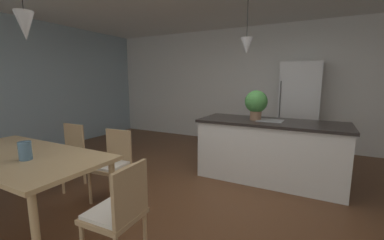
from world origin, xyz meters
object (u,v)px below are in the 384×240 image
at_px(potted_plant_on_island, 256,103).
at_px(vase_on_dining_table, 25,151).
at_px(chair_far_left, 67,153).
at_px(refrigerator, 299,108).
at_px(chair_far_right, 113,163).
at_px(dining_table, 19,161).
at_px(chair_kitchen_end, 118,212).
at_px(kitchen_island, 270,150).

distance_m(potted_plant_on_island, vase_on_dining_table, 2.92).
relative_size(chair_far_left, refrigerator, 0.47).
height_order(refrigerator, vase_on_dining_table, refrigerator).
distance_m(chair_far_right, potted_plant_on_island, 2.19).
bearing_deg(chair_far_right, potted_plant_on_island, 47.91).
xyz_separation_m(dining_table, chair_kitchen_end, (1.34, 0.00, -0.21)).
height_order(dining_table, chair_far_right, chair_far_right).
bearing_deg(potted_plant_on_island, kitchen_island, 0.00).
bearing_deg(refrigerator, chair_kitchen_end, -103.25).
bearing_deg(chair_far_left, dining_table, -62.21).
height_order(chair_far_right, kitchen_island, kitchen_island).
distance_m(dining_table, chair_far_left, 0.96).
xyz_separation_m(refrigerator, potted_plant_on_island, (-0.48, -1.73, 0.23)).
relative_size(chair_kitchen_end, refrigerator, 0.47).
height_order(kitchen_island, refrigerator, refrigerator).
xyz_separation_m(dining_table, refrigerator, (2.31, 4.11, 0.24)).
bearing_deg(chair_far_right, chair_kitchen_end, -42.41).
height_order(chair_far_left, chair_kitchen_end, same).
height_order(chair_far_right, vase_on_dining_table, vase_on_dining_table).
height_order(chair_kitchen_end, vase_on_dining_table, vase_on_dining_table).
bearing_deg(dining_table, refrigerator, 60.68).
relative_size(chair_far_right, vase_on_dining_table, 4.98).
xyz_separation_m(dining_table, potted_plant_on_island, (1.83, 2.38, 0.47)).
height_order(chair_far_left, chair_far_right, same).
relative_size(dining_table, kitchen_island, 0.93).
distance_m(chair_kitchen_end, vase_on_dining_table, 1.15).
height_order(chair_kitchen_end, chair_far_right, same).
relative_size(chair_kitchen_end, chair_far_right, 1.00).
xyz_separation_m(dining_table, chair_far_right, (0.43, 0.83, -0.21)).
height_order(chair_far_left, vase_on_dining_table, vase_on_dining_table).
xyz_separation_m(kitchen_island, refrigerator, (0.25, 1.73, 0.46)).
distance_m(chair_far_right, kitchen_island, 2.24).
height_order(chair_far_right, potted_plant_on_island, potted_plant_on_island).
height_order(dining_table, potted_plant_on_island, potted_plant_on_island).
height_order(chair_far_right, refrigerator, refrigerator).
relative_size(kitchen_island, potted_plant_on_island, 4.70).
xyz_separation_m(chair_far_left, chair_far_right, (0.87, -0.00, 0.00)).
bearing_deg(vase_on_dining_table, kitchen_island, 53.44).
bearing_deg(refrigerator, dining_table, -119.32).
height_order(chair_kitchen_end, refrigerator, refrigerator).
bearing_deg(chair_kitchen_end, vase_on_dining_table, -176.63).
height_order(chair_kitchen_end, potted_plant_on_island, potted_plant_on_island).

